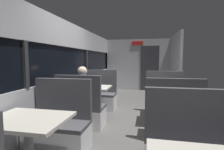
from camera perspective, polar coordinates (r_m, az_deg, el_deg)
ground_plane at (r=4.08m, az=4.72°, el=-15.18°), size 3.30×9.20×0.02m
carriage_window_panel_left at (r=4.25m, az=-14.96°, el=0.95°), size 0.09×8.48×2.30m
carriage_end_bulkhead at (r=8.01m, az=8.72°, el=3.23°), size 2.90×0.11×2.30m
carriage_aisle_panel_right at (r=6.88m, az=19.90°, el=2.75°), size 0.08×2.40×2.30m
dining_table_near_window at (r=2.30m, az=-25.76°, el=-14.95°), size 0.90×0.70×0.74m
bench_near_window_facing_entry at (r=2.96m, az=-16.97°, el=-16.50°), size 0.95×0.50×1.10m
dining_table_mid_window at (r=4.32m, az=-6.76°, el=-5.11°), size 0.90×0.70×0.74m
bench_mid_window_facing_end at (r=3.75m, az=-10.11°, el=-11.65°), size 0.95×0.50×1.10m
bench_mid_window_facing_entry at (r=5.04m, az=-4.22°, el=-7.20°), size 0.95×0.50×1.10m
dining_table_rear_aisle at (r=3.94m, az=17.98°, el=-6.34°), size 0.90×0.70×0.74m
bench_rear_aisle_facing_end at (r=3.35m, az=19.21°, el=-13.96°), size 0.95×0.50×1.10m
bench_rear_aisle_facing_entry at (r=4.68m, az=16.89°, el=-8.37°), size 0.95×0.50×1.10m
seated_passenger at (r=3.76m, az=-9.75°, el=-8.30°), size 0.47×0.55×1.26m
coffee_cup_primary at (r=4.35m, az=-7.50°, el=-3.09°), size 0.07×0.07×0.09m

